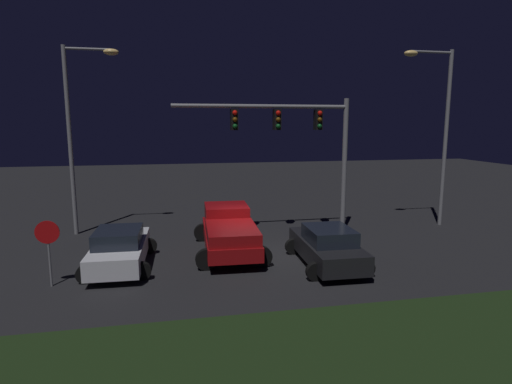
{
  "coord_description": "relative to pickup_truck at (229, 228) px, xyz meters",
  "views": [
    {
      "loc": [
        -3.0,
        -16.27,
        5.34
      ],
      "look_at": [
        0.66,
        1.84,
        2.3
      ],
      "focal_mm": 29.39,
      "sensor_mm": 36.0,
      "label": 1
    }
  ],
  "objects": [
    {
      "name": "car_sedan_far",
      "position": [
        3.41,
        -2.45,
        -0.26
      ],
      "size": [
        2.57,
        4.45,
        1.51
      ],
      "rotation": [
        0.0,
        0.0,
        1.54
      ],
      "color": "black",
      "rests_on": "ground_plane"
    },
    {
      "name": "pickup_truck",
      "position": [
        0.0,
        0.0,
        0.0
      ],
      "size": [
        3.02,
        5.48,
        1.8
      ],
      "rotation": [
        0.0,
        0.0,
        1.53
      ],
      "color": "maroon",
      "rests_on": "ground_plane"
    },
    {
      "name": "stop_sign",
      "position": [
        -6.28,
        -2.63,
        0.56
      ],
      "size": [
        0.76,
        0.08,
        2.23
      ],
      "color": "slate",
      "rests_on": "ground_plane"
    },
    {
      "name": "street_lamp_right",
      "position": [
        11.16,
        2.5,
        4.58
      ],
      "size": [
        2.7,
        0.44,
        8.96
      ],
      "color": "slate",
      "rests_on": "ground_plane"
    },
    {
      "name": "car_sedan",
      "position": [
        -4.24,
        -1.16,
        -0.26
      ],
      "size": [
        2.58,
        4.46,
        1.51
      ],
      "rotation": [
        0.0,
        0.0,
        1.54
      ],
      "color": "silver",
      "rests_on": "ground_plane"
    },
    {
      "name": "ground_plane",
      "position": [
        0.76,
        -0.61,
        -1.0
      ],
      "size": [
        80.0,
        80.0,
        0.0
      ],
      "primitive_type": "plane",
      "color": "black"
    },
    {
      "name": "grass_median",
      "position": [
        0.76,
        -8.41,
        -0.95
      ],
      "size": [
        27.9,
        4.6,
        0.1
      ],
      "primitive_type": "cube",
      "color": "black",
      "rests_on": "ground_plane"
    },
    {
      "name": "street_lamp_left",
      "position": [
        -6.44,
        4.28,
        4.5
      ],
      "size": [
        2.51,
        0.44,
        8.85
      ],
      "color": "slate",
      "rests_on": "ground_plane"
    },
    {
      "name": "traffic_signal_gantry",
      "position": [
        3.55,
        2.16,
        3.9
      ],
      "size": [
        8.32,
        0.56,
        6.5
      ],
      "color": "slate",
      "rests_on": "ground_plane"
    }
  ]
}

